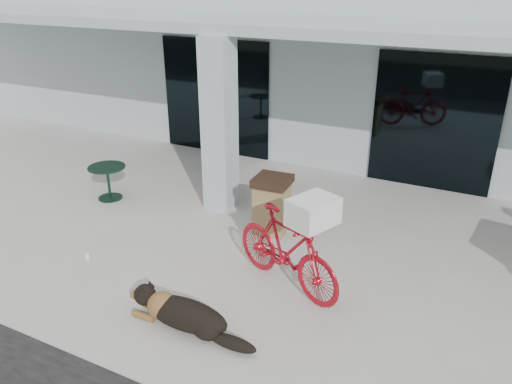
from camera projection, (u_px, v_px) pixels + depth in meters
The scene contains 12 objects.
ground at pixel (232, 288), 7.00m from camera, with size 80.00×80.00×0.00m, color beige.
building at pixel (388, 48), 13.05m from camera, with size 22.00×7.00×4.50m, color #A8B8BE.
storefront_glass_left at pixel (215, 97), 11.84m from camera, with size 2.80×0.06×2.70m, color black.
storefront_glass_right at pixel (434, 123), 9.79m from camera, with size 2.40×0.06×2.70m, color black.
column at pixel (219, 126), 8.87m from camera, with size 0.50×0.50×3.12m, color #A8B8BE.
overhang at pixel (329, 26), 8.65m from camera, with size 22.00×2.80×0.18m, color #A8B8BE.
bicycle at pixel (287, 250), 6.83m from camera, with size 0.54×1.92×1.15m, color #AC0D1C.
laundry_basket at pixel (313, 212), 6.21m from camera, with size 0.60×0.44×0.35m, color white.
dog at pixel (185, 313), 6.13m from camera, with size 1.35×0.45×0.45m, color black, non-canonical shape.
cup_near_dog at pixel (87, 256), 7.71m from camera, with size 0.07×0.07×0.09m, color white.
cafe_table_near at pixel (109, 183), 9.66m from camera, with size 0.71×0.71×0.67m, color black, non-canonical shape.
trash_receptacle at pixel (272, 205), 8.36m from camera, with size 0.58×0.58×0.99m, color olive, non-canonical shape.
Camera 1 is at (2.94, -5.09, 4.06)m, focal length 35.00 mm.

